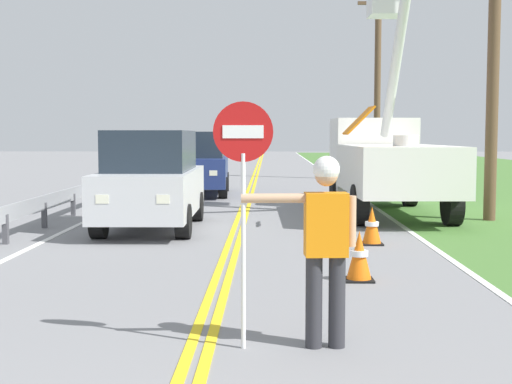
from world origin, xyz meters
name	(u,v)px	position (x,y,z in m)	size (l,w,h in m)	color
centerline_yellow_left	(245,198)	(-0.09, 20.00, 0.01)	(0.11, 110.00, 0.01)	yellow
centerline_yellow_right	(251,198)	(0.09, 20.00, 0.01)	(0.11, 110.00, 0.01)	yellow
edge_line_right	(362,199)	(3.60, 20.00, 0.01)	(0.12, 110.00, 0.01)	silver
edge_line_left	(134,198)	(-3.60, 20.00, 0.01)	(0.12, 110.00, 0.01)	silver
flagger_worker	(325,239)	(1.18, 4.33, 1.05)	(1.09, 0.26, 1.83)	#2D2D33
stop_sign_paddle	(243,169)	(0.42, 4.28, 1.71)	(0.56, 0.04, 2.33)	silver
utility_bucket_truck	(385,158)	(3.63, 15.95, 1.42)	(2.67, 6.86, 5.79)	white
oncoming_suv_nearest	(152,180)	(-1.83, 12.76, 1.06)	(1.96, 4.63, 2.10)	silver
oncoming_suv_second	(199,163)	(-1.66, 21.41, 1.06)	(2.06, 4.67, 2.10)	navy
utility_pole_near	(494,23)	(5.85, 14.44, 4.57)	(1.80, 0.28, 8.77)	brown
utility_pole_mid	(377,81)	(5.42, 29.30, 4.33)	(1.80, 0.28, 8.30)	brown
traffic_cone_lead	(359,257)	(1.91, 7.43, 0.34)	(0.40, 0.40, 0.70)	orange
traffic_cone_mid	(372,226)	(2.55, 10.68, 0.34)	(0.40, 0.40, 0.70)	orange
traffic_cone_tail	(337,208)	(2.23, 13.98, 0.34)	(0.40, 0.40, 0.70)	orange
guardrail_left_shoulder	(85,191)	(-4.20, 16.33, 0.52)	(0.10, 32.00, 0.71)	#9EA0A3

